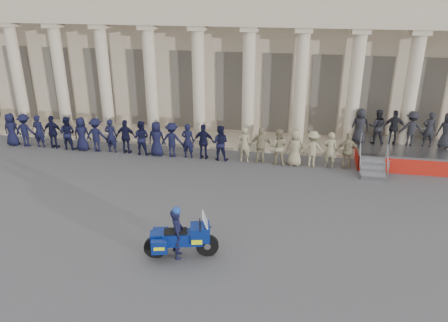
# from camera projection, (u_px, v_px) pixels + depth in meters

# --- Properties ---
(ground) EXTENTS (90.00, 90.00, 0.00)m
(ground) POSITION_uv_depth(u_px,v_px,m) (184.00, 220.00, 16.36)
(ground) COLOR #3F3F41
(ground) RESTS_ON ground
(building) EXTENTS (40.00, 12.50, 9.00)m
(building) POSITION_uv_depth(u_px,v_px,m) (243.00, 45.00, 28.04)
(building) COLOR tan
(building) RESTS_ON ground
(officer_rank) EXTENTS (18.59, 0.68, 1.79)m
(officer_rank) POSITION_uv_depth(u_px,v_px,m) (163.00, 139.00, 22.07)
(officer_rank) COLOR black
(officer_rank) RESTS_ON ground
(reviewing_stand) EXTENTS (4.84, 4.03, 2.57)m
(reviewing_stand) POSITION_uv_depth(u_px,v_px,m) (400.00, 134.00, 21.12)
(reviewing_stand) COLOR gray
(reviewing_stand) RESTS_ON ground
(motorcycle) EXTENTS (2.37, 1.23, 1.55)m
(motorcycle) POSITION_uv_depth(u_px,v_px,m) (182.00, 238.00, 13.96)
(motorcycle) COLOR black
(motorcycle) RESTS_ON ground
(rider) EXTENTS (0.55, 0.71, 1.81)m
(rider) POSITION_uv_depth(u_px,v_px,m) (177.00, 232.00, 13.86)
(rider) COLOR black
(rider) RESTS_ON ground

